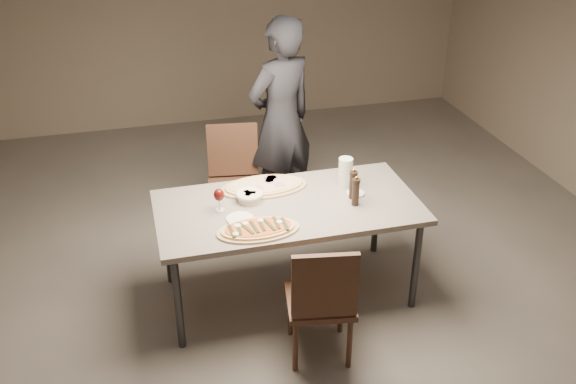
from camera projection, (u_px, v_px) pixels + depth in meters
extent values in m
plane|color=#625B54|center=(288.00, 293.00, 4.74)|extent=(7.00, 7.00, 0.00)
plane|color=gray|center=(207.00, 1.00, 7.04)|extent=(6.00, 0.00, 6.00)
cube|color=gray|center=(288.00, 207.00, 4.39)|extent=(1.80, 0.90, 0.04)
cylinder|color=#333335|center=(178.00, 303.00, 4.07)|extent=(0.05, 0.05, 0.71)
cylinder|color=#333335|center=(416.00, 265.00, 4.44)|extent=(0.05, 0.05, 0.71)
cylinder|color=#333335|center=(167.00, 241.00, 4.70)|extent=(0.05, 0.05, 0.71)
cylinder|color=#333335|center=(376.00, 213.00, 5.07)|extent=(0.05, 0.05, 0.71)
ellipsoid|color=white|center=(236.00, 233.00, 3.99)|extent=(0.05, 0.05, 0.01)
ellipsoid|color=white|center=(238.00, 225.00, 4.07)|extent=(0.05, 0.05, 0.01)
ellipsoid|color=white|center=(279.00, 221.00, 4.11)|extent=(0.05, 0.05, 0.01)
ellipsoid|color=white|center=(237.00, 225.00, 4.08)|extent=(0.05, 0.05, 0.01)
ellipsoid|color=white|center=(260.00, 220.00, 4.13)|extent=(0.05, 0.05, 0.01)
ellipsoid|color=white|center=(245.00, 223.00, 4.10)|extent=(0.05, 0.05, 0.01)
cube|color=#243215|center=(232.00, 231.00, 4.02)|extent=(0.03, 0.15, 0.01)
cube|color=#243215|center=(239.00, 229.00, 4.04)|extent=(0.03, 0.15, 0.01)
cube|color=#243215|center=(247.00, 229.00, 4.04)|extent=(0.07, 0.15, 0.01)
cube|color=#243215|center=(254.00, 227.00, 4.06)|extent=(0.04, 0.15, 0.01)
cube|color=#243215|center=(261.00, 225.00, 4.08)|extent=(0.03, 0.15, 0.01)
cube|color=#243215|center=(269.00, 225.00, 4.08)|extent=(0.06, 0.15, 0.01)
cube|color=#243215|center=(276.00, 223.00, 4.10)|extent=(0.02, 0.15, 0.01)
cube|color=#243215|center=(285.00, 224.00, 4.09)|extent=(0.02, 0.15, 0.01)
cylinder|color=#D08086|center=(250.00, 191.00, 4.48)|extent=(0.07, 0.07, 0.00)
cylinder|color=#D08086|center=(279.00, 185.00, 4.56)|extent=(0.07, 0.07, 0.00)
cylinder|color=#D08086|center=(269.00, 180.00, 4.62)|extent=(0.07, 0.07, 0.00)
cylinder|color=#D08086|center=(273.00, 177.00, 4.66)|extent=(0.07, 0.07, 0.00)
cylinder|color=#D08086|center=(272.00, 177.00, 4.66)|extent=(0.07, 0.07, 0.00)
cylinder|color=#D08086|center=(270.00, 181.00, 4.61)|extent=(0.07, 0.07, 0.00)
cylinder|color=#D08086|center=(258.00, 188.00, 4.51)|extent=(0.07, 0.07, 0.00)
cylinder|color=#D08086|center=(268.00, 177.00, 4.66)|extent=(0.07, 0.07, 0.00)
cylinder|color=beige|center=(249.00, 197.00, 4.41)|extent=(0.16, 0.16, 0.06)
torus|color=beige|center=(249.00, 194.00, 4.40)|extent=(0.19, 0.19, 0.03)
cube|color=#B47249|center=(252.00, 195.00, 4.41)|extent=(0.06, 0.05, 0.04)
cube|color=#B47249|center=(247.00, 194.00, 4.42)|extent=(0.05, 0.06, 0.04)
cube|color=#B47249|center=(248.00, 197.00, 4.39)|extent=(0.06, 0.06, 0.04)
cylinder|color=white|center=(356.00, 193.00, 4.51)|extent=(0.12, 0.12, 0.01)
cylinder|color=#BFC147|center=(356.00, 193.00, 4.50)|extent=(0.09, 0.09, 0.00)
cylinder|color=black|center=(356.00, 193.00, 4.34)|extent=(0.05, 0.05, 0.18)
cylinder|color=black|center=(356.00, 180.00, 4.29)|extent=(0.06, 0.06, 0.02)
sphere|color=gold|center=(356.00, 178.00, 4.28)|extent=(0.02, 0.02, 0.02)
cylinder|color=black|center=(353.00, 186.00, 4.42)|extent=(0.05, 0.05, 0.18)
cylinder|color=black|center=(354.00, 173.00, 4.37)|extent=(0.06, 0.06, 0.02)
sphere|color=gold|center=(354.00, 170.00, 4.36)|extent=(0.02, 0.02, 0.02)
cylinder|color=silver|center=(345.00, 172.00, 4.58)|extent=(0.10, 0.10, 0.21)
cylinder|color=silver|center=(220.00, 210.00, 4.31)|extent=(0.06, 0.06, 0.01)
cylinder|color=silver|center=(220.00, 205.00, 4.29)|extent=(0.01, 0.01, 0.08)
ellipsoid|color=#450A09|center=(219.00, 195.00, 4.26)|extent=(0.07, 0.07, 0.09)
cylinder|color=white|center=(240.00, 219.00, 4.21)|extent=(0.18, 0.18, 0.01)
cube|color=#442A1C|center=(320.00, 300.00, 4.01)|extent=(0.48, 0.48, 0.04)
cylinder|color=#442A1C|center=(295.00, 346.00, 3.95)|extent=(0.03, 0.03, 0.39)
cylinder|color=#442A1C|center=(349.00, 343.00, 3.98)|extent=(0.03, 0.03, 0.39)
cylinder|color=#442A1C|center=(290.00, 311.00, 4.25)|extent=(0.03, 0.03, 0.39)
cylinder|color=#442A1C|center=(341.00, 308.00, 4.28)|extent=(0.03, 0.03, 0.39)
cube|color=#442A1C|center=(325.00, 286.00, 3.73)|extent=(0.40, 0.10, 0.43)
cube|color=#442A1C|center=(235.00, 189.00, 5.26)|extent=(0.49, 0.49, 0.04)
cylinder|color=#442A1C|center=(256.00, 201.00, 5.54)|extent=(0.04, 0.04, 0.41)
cylinder|color=#442A1C|center=(214.00, 204.00, 5.50)|extent=(0.04, 0.04, 0.41)
cylinder|color=#442A1C|center=(259.00, 222.00, 5.23)|extent=(0.04, 0.04, 0.41)
cylinder|color=#442A1C|center=(215.00, 225.00, 5.19)|extent=(0.04, 0.04, 0.41)
cube|color=#442A1C|center=(233.00, 150.00, 5.30)|extent=(0.42, 0.10, 0.45)
imported|color=black|center=(281.00, 121.00, 5.35)|extent=(0.76, 0.65, 1.76)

